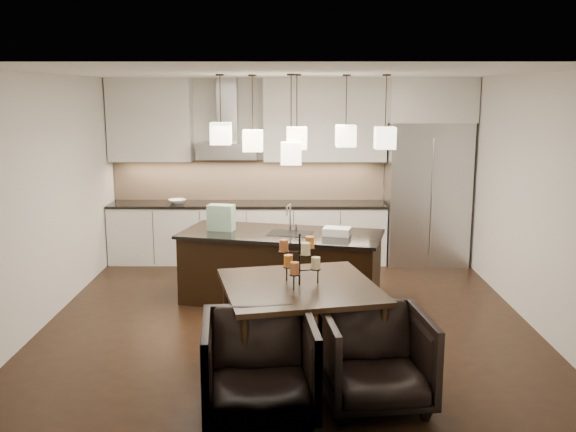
{
  "coord_description": "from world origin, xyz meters",
  "views": [
    {
      "loc": [
        0.02,
        -7.25,
        2.6
      ],
      "look_at": [
        0.0,
        0.2,
        1.15
      ],
      "focal_mm": 40.0,
      "sensor_mm": 36.0,
      "label": 1
    }
  ],
  "objects_px": {
    "dining_table": "(299,327)",
    "armchair_left": "(259,367)",
    "island_body": "(281,268)",
    "refrigerator": "(426,194)",
    "armchair_right": "(376,359)"
  },
  "relations": [
    {
      "from": "dining_table",
      "to": "island_body",
      "type": "bearing_deg",
      "value": 83.1
    },
    {
      "from": "dining_table",
      "to": "refrigerator",
      "type": "bearing_deg",
      "value": 50.3
    },
    {
      "from": "island_body",
      "to": "armchair_left",
      "type": "bearing_deg",
      "value": -78.86
    },
    {
      "from": "island_body",
      "to": "dining_table",
      "type": "xyz_separation_m",
      "value": [
        0.2,
        -2.01,
        -0.01
      ]
    },
    {
      "from": "island_body",
      "to": "armchair_right",
      "type": "bearing_deg",
      "value": -59.21
    },
    {
      "from": "dining_table",
      "to": "armchair_right",
      "type": "height_order",
      "value": "dining_table"
    },
    {
      "from": "refrigerator",
      "to": "armchair_left",
      "type": "distance_m",
      "value": 5.38
    },
    {
      "from": "dining_table",
      "to": "armchair_right",
      "type": "bearing_deg",
      "value": -60.9
    },
    {
      "from": "dining_table",
      "to": "armchair_left",
      "type": "xyz_separation_m",
      "value": [
        -0.34,
        -0.93,
        0.01
      ]
    },
    {
      "from": "island_body",
      "to": "dining_table",
      "type": "distance_m",
      "value": 2.02
    },
    {
      "from": "refrigerator",
      "to": "dining_table",
      "type": "distance_m",
      "value": 4.41
    },
    {
      "from": "dining_table",
      "to": "armchair_left",
      "type": "distance_m",
      "value": 0.99
    },
    {
      "from": "dining_table",
      "to": "armchair_left",
      "type": "height_order",
      "value": "armchair_left"
    },
    {
      "from": "refrigerator",
      "to": "armchair_left",
      "type": "height_order",
      "value": "refrigerator"
    },
    {
      "from": "dining_table",
      "to": "armchair_left",
      "type": "relative_size",
      "value": 1.5
    }
  ]
}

